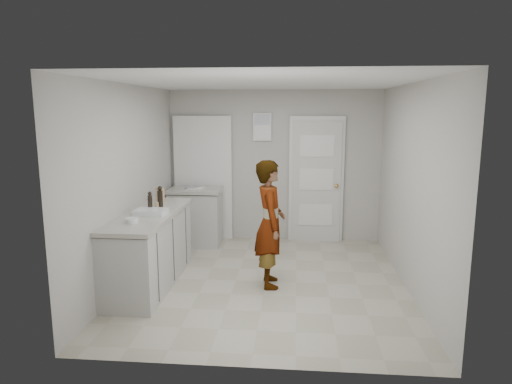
# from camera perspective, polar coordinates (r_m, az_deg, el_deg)

# --- Properties ---
(ground) EXTENTS (4.00, 4.00, 0.00)m
(ground) POSITION_cam_1_polar(r_m,az_deg,el_deg) (5.99, 1.24, -11.11)
(ground) COLOR #A39D89
(ground) RESTS_ON ground
(room_shell) EXTENTS (4.00, 4.00, 4.00)m
(room_shell) POSITION_cam_1_polar(r_m,az_deg,el_deg) (7.62, 0.95, 1.54)
(room_shell) COLOR #B1AEA7
(room_shell) RESTS_ON ground
(main_counter) EXTENTS (0.64, 1.96, 0.93)m
(main_counter) POSITION_cam_1_polar(r_m,az_deg,el_deg) (5.93, -13.12, -7.23)
(main_counter) COLOR beige
(main_counter) RESTS_ON ground
(side_counter) EXTENTS (0.84, 0.61, 0.93)m
(side_counter) POSITION_cam_1_polar(r_m,az_deg,el_deg) (7.50, -7.53, -3.33)
(side_counter) COLOR beige
(side_counter) RESTS_ON ground
(person) EXTENTS (0.46, 0.63, 1.58)m
(person) POSITION_cam_1_polar(r_m,az_deg,el_deg) (5.64, 1.76, -3.99)
(person) COLOR silver
(person) RESTS_ON ground
(cake_mix_box) EXTENTS (0.13, 0.10, 0.19)m
(cake_mix_box) POSITION_cam_1_polar(r_m,az_deg,el_deg) (6.47, -11.89, -0.30)
(cake_mix_box) COLOR tan
(cake_mix_box) RESTS_ON main_counter
(spice_jar) EXTENTS (0.05, 0.05, 0.08)m
(spice_jar) POSITION_cam_1_polar(r_m,az_deg,el_deg) (6.01, -12.32, -1.64)
(spice_jar) COLOR #A18A5C
(spice_jar) RESTS_ON main_counter
(oil_cruet_a) EXTENTS (0.07, 0.07, 0.28)m
(oil_cruet_a) POSITION_cam_1_polar(r_m,az_deg,el_deg) (6.07, -11.90, -0.63)
(oil_cruet_a) COLOR black
(oil_cruet_a) RESTS_ON main_counter
(oil_cruet_b) EXTENTS (0.06, 0.06, 0.26)m
(oil_cruet_b) POSITION_cam_1_polar(r_m,az_deg,el_deg) (5.81, -13.10, -1.25)
(oil_cruet_b) COLOR black
(oil_cruet_b) RESTS_ON main_counter
(baking_dish) EXTENTS (0.39, 0.28, 0.07)m
(baking_dish) POSITION_cam_1_polar(r_m,az_deg,el_deg) (5.69, -13.00, -2.45)
(baking_dish) COLOR silver
(baking_dish) RESTS_ON main_counter
(egg_bowl) EXTENTS (0.14, 0.14, 0.05)m
(egg_bowl) POSITION_cam_1_polar(r_m,az_deg,el_deg) (5.33, -15.22, -3.45)
(egg_bowl) COLOR silver
(egg_bowl) RESTS_ON main_counter
(papers) EXTENTS (0.26, 0.31, 0.01)m
(papers) POSITION_cam_1_polar(r_m,az_deg,el_deg) (7.45, -7.49, 0.50)
(papers) COLOR white
(papers) RESTS_ON side_counter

